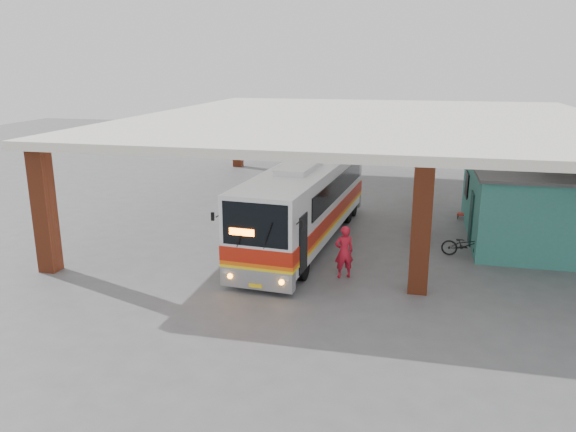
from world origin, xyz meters
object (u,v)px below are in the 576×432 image
Objects in this scene: motorcycle at (466,245)px; red_chair at (464,212)px; coach_bus at (306,202)px; pedestrian at (344,252)px.

red_chair is at bearing 3.28° from motorcycle.
coach_bus is 6.44× the size of pedestrian.
motorcycle is 0.97× the size of pedestrian.
pedestrian is at bearing -55.31° from coach_bus.
coach_bus reaches higher than motorcycle.
coach_bus reaches higher than pedestrian.
pedestrian reaches higher than red_chair.
motorcycle is at bearing 0.92° from coach_bus.
motorcycle is 2.35× the size of red_chair.
motorcycle is (6.17, -0.37, -1.20)m from coach_bus.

